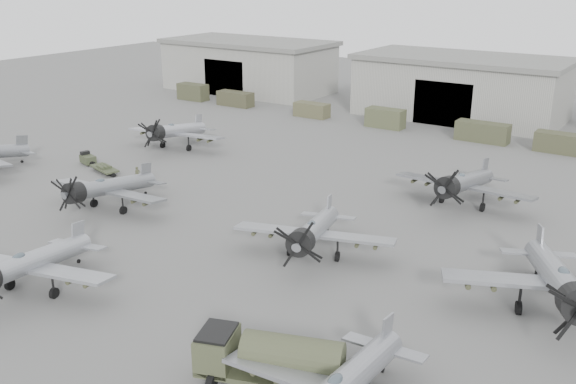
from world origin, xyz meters
The scene contains 18 objects.
ground centered at (0.00, 0.00, 0.00)m, with size 220.00×220.00×0.00m, color #5A5957.
hangar_left centered at (-38.00, 61.96, 4.37)m, with size 29.00×14.80×8.70m.
hangar_center centered at (0.00, 61.96, 4.37)m, with size 29.00×14.80×8.70m.
support_truck_0 centered at (-40.36, 50.00, 1.30)m, with size 5.15×2.20×2.61m, color #3D3F29.
support_truck_1 centered at (-31.57, 50.00, 1.11)m, with size 5.87×2.20×2.22m, color #3C3B27.
support_truck_2 centered at (-17.56, 50.00, 1.02)m, with size 5.09×2.20×2.03m, color #4C4A31.
support_truck_3 centered at (-5.91, 50.00, 1.29)m, with size 5.17×2.20×2.57m, color #474B31.
support_truck_4 centered at (7.32, 50.00, 1.20)m, with size 6.46×2.20×2.40m, color #3F422B.
support_truck_5 centered at (16.37, 50.00, 1.15)m, with size 5.47×2.20×2.30m, color #3E3F29.
aircraft_near_1 centered at (-4.58, -5.68, 2.16)m, with size 11.95×10.76×4.76m.
aircraft_mid_1 centered at (-12.41, 7.64, 2.13)m, with size 11.74×10.56×4.68m.
aircraft_mid_2 centered at (7.92, 9.39, 2.19)m, with size 12.00×10.80×4.81m.
aircraft_mid_3 centered at (24.70, 10.46, 2.51)m, with size 13.50×12.24×5.52m.
aircraft_far_0 centered at (-21.61, 25.95, 2.22)m, with size 12.30×11.07×4.88m.
aircraft_far_1 centered at (13.27, 26.00, 2.28)m, with size 12.51×11.26×5.02m.
fuel_tanker centered at (14.24, -4.82, 1.72)m, with size 8.20×5.31×3.00m.
tug_trailer centered at (-23.77, 15.74, 0.52)m, with size 7.05×3.09×1.40m.
ground_crew centered at (-16.19, 14.88, 0.79)m, with size 0.58×0.38×1.58m, color #41432C.
Camera 1 is at (30.53, -27.41, 20.30)m, focal length 40.00 mm.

